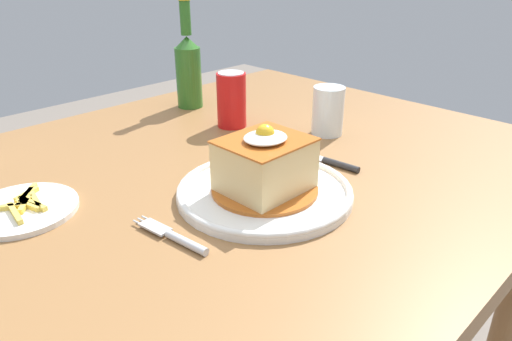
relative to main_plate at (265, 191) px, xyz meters
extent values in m
cube|color=olive|center=(-0.05, 0.13, -0.03)|extent=(1.41, 0.98, 0.04)
cylinder|color=olive|center=(0.58, 0.54, -0.40)|extent=(0.07, 0.07, 0.70)
cylinder|color=white|center=(0.00, 0.00, 0.00)|extent=(0.29, 0.29, 0.01)
torus|color=white|center=(0.00, 0.00, 0.00)|extent=(0.29, 0.29, 0.01)
cylinder|color=#B75B1E|center=(0.00, 0.00, 0.00)|extent=(0.18, 0.18, 0.01)
cube|color=#E5C684|center=(0.00, 0.00, 0.05)|extent=(0.13, 0.12, 0.08)
cube|color=#B75B1E|center=(0.00, 0.00, 0.09)|extent=(0.14, 0.12, 0.00)
ellipsoid|color=white|center=(0.00, 0.00, 0.10)|extent=(0.07, 0.06, 0.01)
sphere|color=yellow|center=(0.00, 0.00, 0.10)|extent=(0.03, 0.03, 0.03)
cylinder|color=silver|center=(-0.18, -0.03, 0.00)|extent=(0.02, 0.08, 0.01)
cube|color=silver|center=(-0.19, 0.04, 0.00)|extent=(0.03, 0.05, 0.00)
cylinder|color=silver|center=(-0.18, 0.06, 0.00)|extent=(0.01, 0.03, 0.00)
cylinder|color=silver|center=(-0.19, 0.06, 0.00)|extent=(0.01, 0.03, 0.00)
cylinder|color=silver|center=(-0.20, 0.06, 0.00)|extent=(0.01, 0.03, 0.00)
cylinder|color=#262628|center=(0.18, -0.02, 0.00)|extent=(0.02, 0.08, 0.01)
cube|color=silver|center=(0.17, 0.06, 0.00)|extent=(0.03, 0.09, 0.00)
cylinder|color=red|center=(0.19, 0.29, 0.05)|extent=(0.07, 0.07, 0.12)
cylinder|color=silver|center=(0.19, 0.29, 0.11)|extent=(0.06, 0.06, 0.00)
cylinder|color=#2D6B23|center=(0.22, 0.48, 0.07)|extent=(0.06, 0.06, 0.15)
cone|color=#2D6B23|center=(0.22, 0.48, 0.15)|extent=(0.06, 0.06, 0.03)
cylinder|color=#2D6B23|center=(0.22, 0.48, 0.21)|extent=(0.03, 0.03, 0.08)
cylinder|color=silver|center=(0.31, 0.10, 0.02)|extent=(0.06, 0.06, 0.06)
cylinder|color=silver|center=(0.31, 0.10, 0.04)|extent=(0.07, 0.07, 0.10)
cylinder|color=white|center=(-0.30, 0.23, 0.00)|extent=(0.17, 0.17, 0.01)
cube|color=#EAC64C|center=(-0.28, 0.26, 0.00)|extent=(0.05, 0.03, 0.01)
cube|color=#EAC64C|center=(-0.29, 0.22, 0.00)|extent=(0.02, 0.07, 0.01)
cube|color=#EAC64C|center=(-0.28, 0.26, 0.00)|extent=(0.04, 0.05, 0.01)
cube|color=#EAC64C|center=(-0.30, 0.23, 0.00)|extent=(0.04, 0.04, 0.01)
cube|color=#EAC64C|center=(-0.28, 0.23, 0.00)|extent=(0.02, 0.06, 0.01)
cube|color=#EAC64C|center=(-0.32, 0.24, 0.00)|extent=(0.05, 0.04, 0.01)
cube|color=#EAC64C|center=(-0.29, 0.25, 0.00)|extent=(0.05, 0.05, 0.01)
cube|color=#EAC64C|center=(-0.32, 0.21, 0.00)|extent=(0.02, 0.07, 0.01)
cube|color=#EAC64C|center=(-0.30, 0.22, 0.00)|extent=(0.02, 0.05, 0.01)
camera|label=1|loc=(-0.50, -0.48, 0.36)|focal=33.45mm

